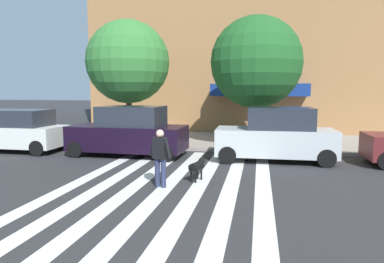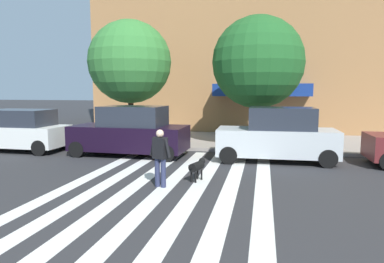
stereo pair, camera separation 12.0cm
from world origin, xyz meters
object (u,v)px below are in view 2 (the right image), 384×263
Objects in this scene: parked_car_third_in_line at (277,136)px; street_tree_nearest at (130,62)px; street_tree_middle at (258,63)px; pedestrian_dog_walker at (160,155)px; parked_car_behind_first at (130,132)px; dog_on_leash at (197,166)px; parked_car_near_curb at (19,131)px.

street_tree_nearest is at bearing 160.73° from parked_car_third_in_line.
pedestrian_dog_walker is (-2.51, -6.93, -3.05)m from street_tree_middle.
street_tree_nearest reaches higher than parked_car_third_in_line.
pedestrian_dog_walker is (2.63, -4.32, -0.06)m from parked_car_behind_first.
parked_car_third_in_line reaches higher than parked_car_behind_first.
parked_car_behind_first reaches higher than dog_on_leash.
parked_car_behind_first is at bearing -0.02° from parked_car_near_curb.
street_tree_middle reaches higher than parked_car_third_in_line.
parked_car_near_curb is at bearing 179.98° from parked_car_behind_first.
street_tree_middle is at bearing 75.08° from dog_on_leash.
dog_on_leash is at bearing -44.30° from parked_car_behind_first.
street_tree_nearest is at bearing 127.26° from dog_on_leash.
dog_on_leash is (8.89, -3.44, -0.48)m from parked_car_near_curb.
parked_car_near_curb is 0.74× the size of street_tree_middle.
parked_car_behind_first is 5.12× the size of dog_on_leash.
street_tree_middle is 6.24× the size of dog_on_leash.
parked_car_behind_first is 0.82× the size of street_tree_nearest.
pedestrian_dog_walker is (7.99, -4.33, 0.00)m from parked_car_near_curb.
parked_car_third_in_line is 7.95m from street_tree_nearest.
parked_car_third_in_line is 2.75× the size of pedestrian_dog_walker.
pedestrian_dog_walker is (3.56, -6.74, -3.15)m from street_tree_nearest.
street_tree_middle is (6.07, 0.19, -0.10)m from street_tree_nearest.
parked_car_behind_first is at bearing -68.91° from street_tree_nearest.
street_tree_nearest reaches higher than street_tree_middle.
parked_car_behind_first is 2.96× the size of pedestrian_dog_walker.
street_tree_middle is (10.50, 2.61, 3.05)m from parked_car_near_curb.
dog_on_leash is at bearing -52.74° from street_tree_nearest.
parked_car_near_curb is at bearing -180.00° from parked_car_third_in_line.
street_tree_middle is at bearing 108.06° from parked_car_third_in_line.
street_tree_middle is 3.61× the size of pedestrian_dog_walker.
street_tree_middle is 7.18m from dog_on_leash.
parked_car_near_curb is at bearing 151.58° from pedestrian_dog_walker.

